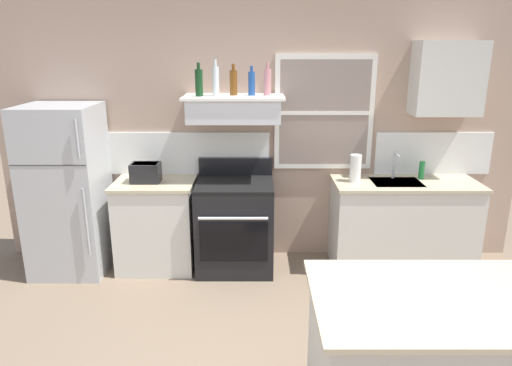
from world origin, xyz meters
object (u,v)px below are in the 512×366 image
Objects in this scene: stove_range at (236,225)px; bottle_blue_liqueur at (253,83)px; toaster at (147,172)px; bottle_clear_tall at (217,81)px; dish_soap_bottle at (423,170)px; refrigerator at (68,190)px; bottle_dark_green_wine at (200,82)px; paper_towel_roll at (357,168)px; bottle_rose_pink at (269,82)px; bottle_amber_wine at (235,82)px.

stove_range is 3.96× the size of bottle_blue_liqueur.
bottle_clear_tall reaches higher than toaster.
toaster is at bearing -177.54° from dish_soap_bottle.
bottle_clear_tall is at bearing 4.09° from refrigerator.
refrigerator is 5.43× the size of bottle_dark_green_wine.
refrigerator reaches higher than paper_towel_roll.
bottle_blue_liqueur is (1.04, 0.10, 0.85)m from toaster.
bottle_rose_pink is (0.15, 0.01, 0.01)m from bottle_blue_liqueur.
bottle_rose_pink is (0.49, 0.04, -0.01)m from bottle_clear_tall.
paper_towel_roll is at bearing -1.92° from bottle_clear_tall.
bottle_blue_liqueur reaches higher than refrigerator.
bottle_rose_pink is at bearing -0.66° from bottle_amber_wine.
bottle_rose_pink is 1.70× the size of dish_soap_bottle.
bottle_rose_pink is (1.19, 0.11, 0.86)m from toaster.
toaster is 1.03m from bottle_dark_green_wine.
bottle_amber_wine is at bearing 175.67° from bottle_blue_liqueur.
bottle_blue_liqueur is at bearing 6.00° from bottle_clear_tall.
stove_range is 1.41m from bottle_blue_liqueur.
refrigerator is 1.95m from bottle_amber_wine.
bottle_clear_tall reaches higher than dish_soap_bottle.
bottle_clear_tall is at bearing 178.08° from paper_towel_roll.
bottle_dark_green_wine is (1.33, 0.06, 1.04)m from refrigerator.
paper_towel_roll is (0.87, -0.09, -0.83)m from bottle_rose_pink.
bottle_clear_tall is at bearing -174.00° from bottle_blue_liqueur.
paper_towel_roll is at bearing -5.94° from bottle_rose_pink.
toaster is 2.76m from dish_soap_bottle.
bottle_clear_tall is (1.48, 0.11, 1.05)m from refrigerator.
bottle_clear_tall is (0.70, 0.06, 0.88)m from toaster.
stove_range is at bearing -178.20° from paper_towel_roll.
bottle_dark_green_wine is 1.72m from paper_towel_roll.
toaster is at bearing -174.78° from bottle_rose_pink.
dish_soap_bottle is (1.71, 0.02, -0.86)m from bottle_blue_liqueur.
bottle_dark_green_wine is 1.01× the size of bottle_rose_pink.
stove_range is (1.65, 0.02, -0.37)m from refrigerator.
dish_soap_bottle is at bearing 0.35° from bottle_rose_pink.
stove_range is 3.57× the size of bottle_rose_pink.
bottle_amber_wine is at bearing 16.34° from bottle_clear_tall.
bottle_blue_liqueur is (1.82, 0.14, 1.03)m from refrigerator.
bottle_rose_pink is at bearing 174.06° from paper_towel_roll.
stove_range is at bearing -158.20° from bottle_rose_pink.
bottle_clear_tall is 1.60m from paper_towel_roll.
refrigerator is 2.23m from bottle_rose_pink.
bottle_blue_liqueur is at bearing 4.44° from refrigerator.
stove_range is at bearing -88.63° from bottle_amber_wine.
stove_range is 1.43m from bottle_clear_tall.
refrigerator reaches higher than toaster.
bottle_dark_green_wine reaches higher than stove_range.
toaster is 0.27× the size of stove_range.
bottle_clear_tall is (0.15, 0.05, 0.01)m from bottle_dark_green_wine.
bottle_amber_wine is 1.08× the size of paper_towel_roll.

